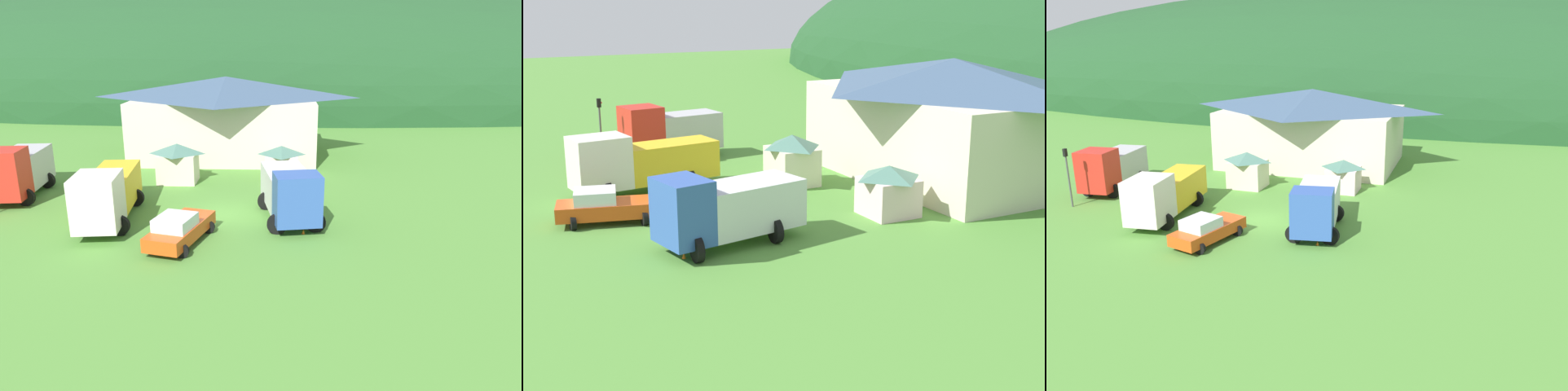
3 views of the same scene
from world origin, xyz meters
TOP-DOWN VIEW (x-y plane):
  - ground_plane at (0.00, 0.00)m, footprint 200.00×200.00m
  - depot_building at (-1.21, 16.23)m, footprint 16.79×11.68m
  - play_shed_cream at (-3.82, 7.02)m, footprint 2.98×2.52m
  - play_shed_pink at (3.76, 8.33)m, footprint 2.61×2.58m
  - crane_truck_red at (-13.56, 2.90)m, footprint 3.66×6.76m
  - heavy_rig_striped at (-6.06, -1.32)m, footprint 3.61×8.28m
  - box_truck_blue at (4.25, -0.56)m, footprint 3.88×6.86m
  - service_pickup_orange at (-1.38, -4.35)m, footprint 3.08×5.12m
  - traffic_light_west at (-13.77, -1.40)m, footprint 0.20×0.32m
  - traffic_cone_near_pickup at (4.98, -2.75)m, footprint 0.36×0.36m

SIDE VIEW (x-z plane):
  - ground_plane at x=0.00m, z-range 0.00..0.00m
  - traffic_cone_near_pickup at x=4.98m, z-range -0.25..0.25m
  - service_pickup_orange at x=-1.38m, z-range 0.00..1.66m
  - play_shed_pink at x=3.76m, z-range 0.04..2.54m
  - play_shed_cream at x=-3.82m, z-range 0.04..2.92m
  - box_truck_blue at x=4.25m, z-range 0.06..3.35m
  - heavy_rig_striped at x=-6.06m, z-range 0.07..3.42m
  - crane_truck_red at x=-13.56m, z-range 0.07..3.69m
  - traffic_light_west at x=-13.77m, z-range 0.48..4.72m
  - depot_building at x=-1.21m, z-range 0.11..7.10m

